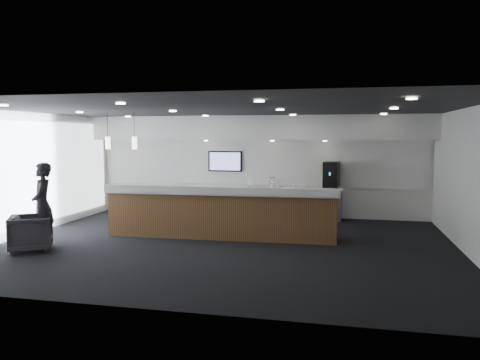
% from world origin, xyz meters
% --- Properties ---
extents(ground, '(10.00, 10.00, 0.00)m').
position_xyz_m(ground, '(0.00, 0.00, 0.00)').
color(ground, black).
rests_on(ground, ground).
extents(ceiling, '(10.00, 8.00, 0.02)m').
position_xyz_m(ceiling, '(0.00, 0.00, 3.00)').
color(ceiling, black).
rests_on(ceiling, back_wall).
extents(back_wall, '(10.00, 0.02, 3.00)m').
position_xyz_m(back_wall, '(0.00, 4.00, 1.50)').
color(back_wall, white).
rests_on(back_wall, ground).
extents(left_wall, '(0.02, 8.00, 3.00)m').
position_xyz_m(left_wall, '(-5.00, 0.00, 1.50)').
color(left_wall, white).
rests_on(left_wall, ground).
extents(right_wall, '(0.02, 8.00, 3.00)m').
position_xyz_m(right_wall, '(5.00, 0.00, 1.50)').
color(right_wall, white).
rests_on(right_wall, ground).
extents(soffit_bulkhead, '(10.00, 0.90, 0.70)m').
position_xyz_m(soffit_bulkhead, '(0.00, 3.55, 2.65)').
color(soffit_bulkhead, silver).
rests_on(soffit_bulkhead, back_wall).
extents(alcove_panel, '(9.80, 0.06, 1.40)m').
position_xyz_m(alcove_panel, '(0.00, 3.97, 1.60)').
color(alcove_panel, silver).
rests_on(alcove_panel, back_wall).
extents(window_blinds_wall, '(0.04, 7.36, 2.55)m').
position_xyz_m(window_blinds_wall, '(-4.96, 0.00, 1.50)').
color(window_blinds_wall, silver).
rests_on(window_blinds_wall, left_wall).
extents(back_credenza, '(5.06, 0.66, 0.95)m').
position_xyz_m(back_credenza, '(-0.00, 3.64, 0.48)').
color(back_credenza, '#A1A2AA').
rests_on(back_credenza, ground).
extents(wall_tv, '(1.05, 0.08, 0.62)m').
position_xyz_m(wall_tv, '(-1.00, 3.91, 1.65)').
color(wall_tv, black).
rests_on(wall_tv, back_wall).
extents(pendant_left, '(0.12, 0.12, 0.30)m').
position_xyz_m(pendant_left, '(-2.40, 0.80, 2.25)').
color(pendant_left, '#F8E1C2').
rests_on(pendant_left, ceiling).
extents(pendant_right, '(0.12, 0.12, 0.30)m').
position_xyz_m(pendant_right, '(-3.10, 0.80, 2.25)').
color(pendant_right, '#F8E1C2').
rests_on(pendant_right, ceiling).
extents(ceiling_can_lights, '(7.00, 5.00, 0.02)m').
position_xyz_m(ceiling_can_lights, '(0.00, 0.00, 2.97)').
color(ceiling_can_lights, white).
rests_on(ceiling_can_lights, ceiling).
extents(service_counter, '(5.53, 1.09, 1.49)m').
position_xyz_m(service_counter, '(-0.30, 0.75, 0.57)').
color(service_counter, '#552F1C').
rests_on(service_counter, ground).
extents(coffee_machine, '(0.49, 0.58, 0.74)m').
position_xyz_m(coffee_machine, '(2.20, 3.68, 1.32)').
color(coffee_machine, black).
rests_on(coffee_machine, back_credenza).
extents(info_sign_left, '(0.18, 0.05, 0.24)m').
position_xyz_m(info_sign_left, '(-0.16, 3.53, 1.07)').
color(info_sign_left, white).
rests_on(info_sign_left, back_credenza).
extents(info_sign_right, '(0.19, 0.06, 0.26)m').
position_xyz_m(info_sign_right, '(0.77, 3.52, 1.08)').
color(info_sign_right, white).
rests_on(info_sign_right, back_credenza).
extents(armchair, '(1.15, 1.14, 0.77)m').
position_xyz_m(armchair, '(-3.87, -1.40, 0.38)').
color(armchair, black).
rests_on(armchair, ground).
extents(lounge_guest, '(0.71, 0.80, 1.84)m').
position_xyz_m(lounge_guest, '(-3.94, -0.88, 0.92)').
color(lounge_guest, black).
rests_on(lounge_guest, ground).
extents(cup_0, '(0.09, 0.09, 0.08)m').
position_xyz_m(cup_0, '(1.43, 3.57, 0.99)').
color(cup_0, white).
rests_on(cup_0, back_credenza).
extents(cup_1, '(0.12, 0.12, 0.08)m').
position_xyz_m(cup_1, '(1.29, 3.57, 0.99)').
color(cup_1, white).
rests_on(cup_1, back_credenza).
extents(cup_2, '(0.11, 0.11, 0.08)m').
position_xyz_m(cup_2, '(1.15, 3.57, 0.99)').
color(cup_2, white).
rests_on(cup_2, back_credenza).
extents(cup_3, '(0.12, 0.12, 0.08)m').
position_xyz_m(cup_3, '(1.01, 3.57, 0.99)').
color(cup_3, white).
rests_on(cup_3, back_credenza).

